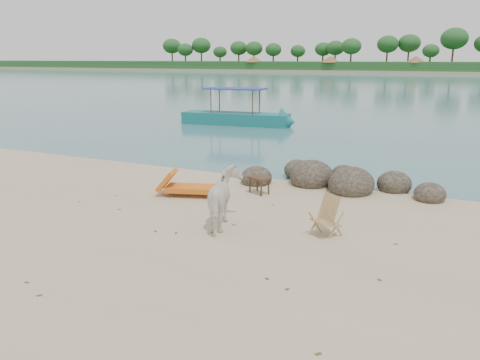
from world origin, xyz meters
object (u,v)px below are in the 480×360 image
object	(u,v)px
boulders	(334,181)
boat_near	(235,94)
cow	(225,200)
lounge_chair	(195,186)
deck_chair	(326,218)
side_table	(259,186)

from	to	relation	value
boulders	boat_near	distance (m)	15.71
cow	lounge_chair	size ratio (longest dim) A/B	0.78
lounge_chair	deck_chair	xyz separation A→B (m)	(4.45, -1.57, 0.13)
cow	deck_chair	xyz separation A→B (m)	(2.42, 0.44, -0.26)
cow	boat_near	bearing A→B (deg)	-85.92
deck_chair	side_table	bearing A→B (deg)	172.18
side_table	lounge_chair	bearing A→B (deg)	-123.70
side_table	deck_chair	size ratio (longest dim) A/B	0.69
lounge_chair	deck_chair	size ratio (longest dim) A/B	2.38
boulders	lounge_chair	bearing A→B (deg)	-141.24
lounge_chair	boat_near	world-z (taller)	boat_near
deck_chair	boat_near	world-z (taller)	boat_near
cow	lounge_chair	bearing A→B (deg)	-65.40
boulders	boat_near	bearing A→B (deg)	127.35
boulders	side_table	size ratio (longest dim) A/B	9.96
side_table	deck_chair	xyz separation A→B (m)	(2.77, -2.60, 0.21)
boulders	deck_chair	xyz separation A→B (m)	(0.89, -4.43, 0.25)
boulders	side_table	bearing A→B (deg)	-135.77
cow	deck_chair	world-z (taller)	cow
deck_chair	boat_near	size ratio (longest dim) A/B	0.12
boulders	cow	xyz separation A→B (m)	(-1.53, -4.88, 0.51)
lounge_chair	boulders	bearing A→B (deg)	21.49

